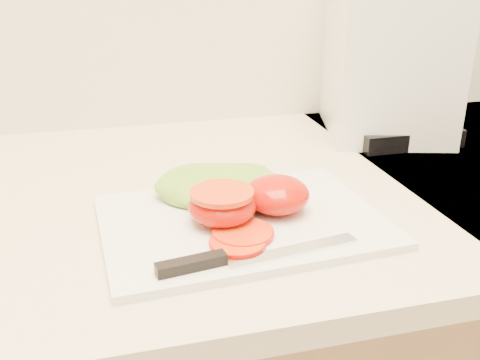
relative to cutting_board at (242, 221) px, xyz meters
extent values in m
cube|color=beige|center=(0.08, 0.13, -0.02)|extent=(3.92, 0.65, 0.03)
cube|color=silver|center=(0.00, 0.00, 0.00)|extent=(0.34, 0.26, 0.01)
ellipsoid|color=red|center=(0.05, 0.01, 0.03)|extent=(0.08, 0.08, 0.04)
ellipsoid|color=red|center=(-0.03, -0.01, 0.03)|extent=(0.08, 0.08, 0.04)
cylinder|color=red|center=(-0.03, -0.01, 0.04)|extent=(0.07, 0.07, 0.01)
cylinder|color=#F1440D|center=(-0.01, -0.04, 0.01)|extent=(0.07, 0.07, 0.01)
cylinder|color=#F1440D|center=(-0.02, -0.06, 0.01)|extent=(0.06, 0.06, 0.01)
ellipsoid|color=#8FC634|center=(-0.02, 0.07, 0.02)|extent=(0.18, 0.14, 0.03)
ellipsoid|color=#8FC634|center=(0.02, 0.07, 0.02)|extent=(0.15, 0.14, 0.03)
cube|color=silver|center=(0.03, -0.09, 0.01)|extent=(0.15, 0.04, 0.00)
cube|color=black|center=(-0.08, -0.10, 0.01)|extent=(0.07, 0.03, 0.01)
cube|color=silver|center=(0.35, 0.31, 0.15)|extent=(0.26, 0.29, 0.30)
camera|label=1|loc=(-0.15, -0.56, 0.29)|focal=40.00mm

